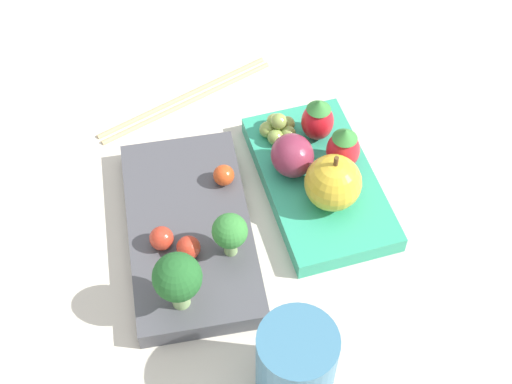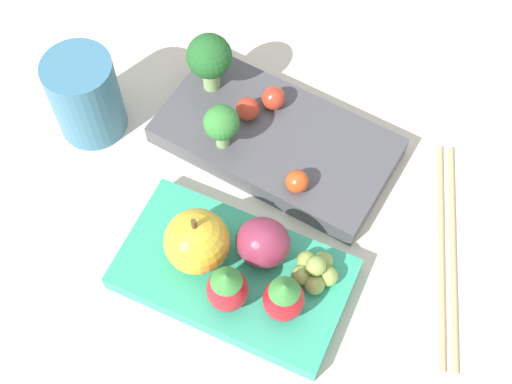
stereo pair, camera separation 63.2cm
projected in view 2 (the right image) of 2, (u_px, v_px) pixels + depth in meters
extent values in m
plane|color=beige|center=(255.00, 211.00, 0.63)|extent=(4.00, 4.00, 0.00)
cube|color=#4C4C51|center=(276.00, 140.00, 0.65)|extent=(0.23, 0.15, 0.02)
cube|color=#33A87F|center=(234.00, 274.00, 0.59)|extent=(0.19, 0.12, 0.02)
cylinder|color=#93B770|center=(211.00, 77.00, 0.66)|extent=(0.02, 0.02, 0.02)
sphere|color=#236028|center=(209.00, 56.00, 0.63)|extent=(0.04, 0.04, 0.04)
cylinder|color=#93B770|center=(222.00, 137.00, 0.63)|extent=(0.01, 0.01, 0.02)
sphere|color=#388438|center=(221.00, 123.00, 0.61)|extent=(0.03, 0.03, 0.03)
sphere|color=red|center=(247.00, 109.00, 0.64)|extent=(0.02, 0.02, 0.02)
sphere|color=red|center=(273.00, 98.00, 0.65)|extent=(0.02, 0.02, 0.02)
sphere|color=#DB4C1E|center=(297.00, 181.00, 0.61)|extent=(0.02, 0.02, 0.02)
sphere|color=gold|center=(197.00, 242.00, 0.56)|extent=(0.05, 0.05, 0.05)
cylinder|color=brown|center=(194.00, 225.00, 0.54)|extent=(0.00, 0.00, 0.01)
ellipsoid|color=red|center=(227.00, 290.00, 0.55)|extent=(0.03, 0.03, 0.04)
cone|color=#388438|center=(226.00, 278.00, 0.53)|extent=(0.02, 0.02, 0.01)
ellipsoid|color=red|center=(284.00, 300.00, 0.54)|extent=(0.03, 0.03, 0.04)
cone|color=#388438|center=(285.00, 288.00, 0.52)|extent=(0.02, 0.02, 0.01)
ellipsoid|color=#892D47|center=(263.00, 243.00, 0.57)|extent=(0.04, 0.04, 0.04)
sphere|color=#8EA84C|center=(328.00, 276.00, 0.57)|extent=(0.02, 0.02, 0.02)
sphere|color=#8EA84C|center=(323.00, 262.00, 0.57)|extent=(0.02, 0.02, 0.02)
sphere|color=#8EA84C|center=(307.00, 261.00, 0.57)|extent=(0.02, 0.02, 0.02)
sphere|color=#8EA84C|center=(301.00, 275.00, 0.57)|extent=(0.02, 0.02, 0.02)
sphere|color=#8EA84C|center=(315.00, 285.00, 0.56)|extent=(0.02, 0.02, 0.02)
sphere|color=#8EA84C|center=(316.00, 266.00, 0.56)|extent=(0.02, 0.02, 0.02)
cylinder|color=teal|center=(85.00, 96.00, 0.64)|extent=(0.06, 0.06, 0.08)
cylinder|color=tan|center=(454.00, 251.00, 0.60)|extent=(0.06, 0.21, 0.01)
cylinder|color=tan|center=(442.00, 249.00, 0.61)|extent=(0.06, 0.21, 0.01)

